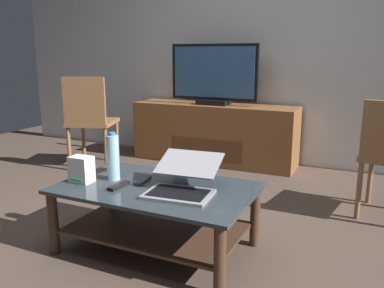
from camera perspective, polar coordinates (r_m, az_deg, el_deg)
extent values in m
plane|color=#4C3D33|center=(2.58, -3.71, -13.78)|extent=(7.68, 7.68, 0.00)
cube|color=silver|center=(4.35, 10.54, 15.94)|extent=(6.40, 0.12, 2.80)
cube|color=#2D383D|center=(2.33, -5.29, -6.34)|extent=(1.14, 0.69, 0.02)
cube|color=#472D1E|center=(2.43, -5.17, -11.89)|extent=(1.00, 0.61, 0.02)
cylinder|color=#472D1E|center=(2.49, -19.39, -10.72)|extent=(0.06, 0.06, 0.38)
cylinder|color=#472D1E|center=(1.96, 4.03, -16.63)|extent=(0.06, 0.06, 0.38)
cylinder|color=#472D1E|center=(2.91, -11.18, -6.76)|extent=(0.06, 0.06, 0.38)
cylinder|color=#472D1E|center=(2.47, 9.09, -10.28)|extent=(0.06, 0.06, 0.38)
cube|color=brown|center=(4.26, 3.17, 1.54)|extent=(1.76, 0.44, 0.63)
cube|color=#55351C|center=(4.09, 1.99, -0.75)|extent=(0.79, 0.01, 0.22)
cube|color=black|center=(4.19, 3.12, 6.05)|extent=(0.33, 0.20, 0.05)
cube|color=black|center=(4.17, 3.18, 10.32)|extent=(0.95, 0.04, 0.58)
cube|color=#2D517A|center=(4.15, 3.06, 10.31)|extent=(0.88, 0.01, 0.52)
cylinder|color=brown|center=(3.40, 24.33, -4.38)|extent=(0.04, 0.04, 0.42)
cylinder|color=brown|center=(3.04, 22.95, -6.22)|extent=(0.04, 0.04, 0.42)
cube|color=brown|center=(4.20, -14.12, 3.06)|extent=(0.56, 0.56, 0.04)
cube|color=brown|center=(3.98, -15.31, 5.92)|extent=(0.41, 0.17, 0.47)
cylinder|color=brown|center=(4.36, -10.74, 0.33)|extent=(0.04, 0.04, 0.44)
cylinder|color=brown|center=(4.49, -15.39, 0.45)|extent=(0.04, 0.04, 0.44)
cylinder|color=brown|center=(4.01, -12.32, -0.85)|extent=(0.04, 0.04, 0.44)
cylinder|color=brown|center=(4.14, -17.31, -0.69)|extent=(0.04, 0.04, 0.44)
cube|color=gray|center=(2.17, -1.96, -7.27)|extent=(0.38, 0.29, 0.02)
cube|color=black|center=(2.17, -1.96, -7.02)|extent=(0.33, 0.23, 0.00)
cube|color=gray|center=(2.28, -0.40, -2.81)|extent=(0.38, 0.28, 0.10)
cube|color=silver|center=(2.28, -0.43, -2.86)|extent=(0.34, 0.24, 0.08)
cube|color=white|center=(2.46, -15.67, -3.54)|extent=(0.13, 0.10, 0.16)
cube|color=#19D84C|center=(2.44, -16.37, -4.99)|extent=(0.08, 0.00, 0.01)
cylinder|color=#99C6E5|center=(2.45, -11.34, -1.96)|extent=(0.08, 0.08, 0.28)
cylinder|color=blue|center=(2.42, -11.49, 1.44)|extent=(0.04, 0.04, 0.02)
cube|color=black|center=(2.67, -13.65, -3.83)|extent=(0.10, 0.15, 0.01)
cube|color=black|center=(2.34, -10.49, -5.96)|extent=(0.05, 0.16, 0.02)
cube|color=#2D2D30|center=(2.41, -7.09, -5.28)|extent=(0.06, 0.16, 0.02)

